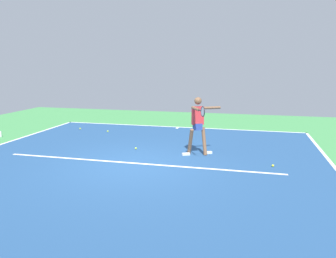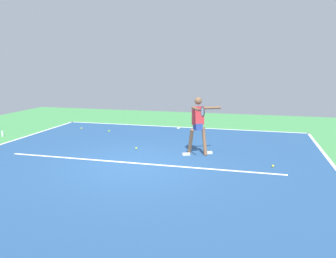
% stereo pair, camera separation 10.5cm
% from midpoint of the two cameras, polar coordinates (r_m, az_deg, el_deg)
% --- Properties ---
extents(ground_plane, '(20.54, 20.54, 0.00)m').
position_cam_midpoint_polar(ground_plane, '(9.21, -5.95, -6.11)').
color(ground_plane, '#428E4C').
extents(court_surface, '(10.72, 11.41, 0.00)m').
position_cam_midpoint_polar(court_surface, '(9.21, -5.95, -6.10)').
color(court_surface, navy).
rests_on(court_surface, ground_plane).
extents(court_line_baseline_near, '(10.72, 0.10, 0.01)m').
position_cam_midpoint_polar(court_line_baseline_near, '(14.51, 1.59, 0.34)').
color(court_line_baseline_near, white).
rests_on(court_line_baseline_near, ground_plane).
extents(court_line_service, '(8.04, 0.10, 0.01)m').
position_cam_midpoint_polar(court_line_service, '(9.28, -5.78, -5.95)').
color(court_line_service, white).
rests_on(court_line_service, ground_plane).
extents(court_line_centre_mark, '(0.10, 0.30, 0.01)m').
position_cam_midpoint_polar(court_line_centre_mark, '(14.31, 1.42, 0.19)').
color(court_line_centre_mark, white).
rests_on(court_line_centre_mark, ground_plane).
extents(tennis_player, '(1.10, 1.38, 1.79)m').
position_cam_midpoint_polar(tennis_player, '(9.91, 4.97, 1.21)').
color(tennis_player, brown).
rests_on(tennis_player, ground_plane).
extents(tennis_ball_far_corner, '(0.07, 0.07, 0.07)m').
position_cam_midpoint_polar(tennis_ball_far_corner, '(10.78, -5.89, -3.36)').
color(tennis_ball_far_corner, '#C6E53D').
rests_on(tennis_ball_far_corner, ground_plane).
extents(tennis_ball_near_player, '(0.07, 0.07, 0.07)m').
position_cam_midpoint_polar(tennis_ball_near_player, '(9.36, 17.46, -6.10)').
color(tennis_ball_near_player, yellow).
rests_on(tennis_ball_near_player, ground_plane).
extents(tennis_ball_by_sideline, '(0.07, 0.07, 0.07)m').
position_cam_midpoint_polar(tennis_ball_by_sideline, '(14.52, -15.24, 0.07)').
color(tennis_ball_by_sideline, '#CCE033').
rests_on(tennis_ball_by_sideline, ground_plane).
extents(tennis_ball_near_service_line, '(0.07, 0.07, 0.07)m').
position_cam_midpoint_polar(tennis_ball_near_service_line, '(13.68, -10.64, -0.38)').
color(tennis_ball_near_service_line, '#C6E53D').
rests_on(tennis_ball_near_service_line, ground_plane).
extents(water_bottle, '(0.07, 0.07, 0.22)m').
position_cam_midpoint_polar(water_bottle, '(14.10, -27.28, -0.79)').
color(water_bottle, white).
rests_on(water_bottle, ground_plane).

